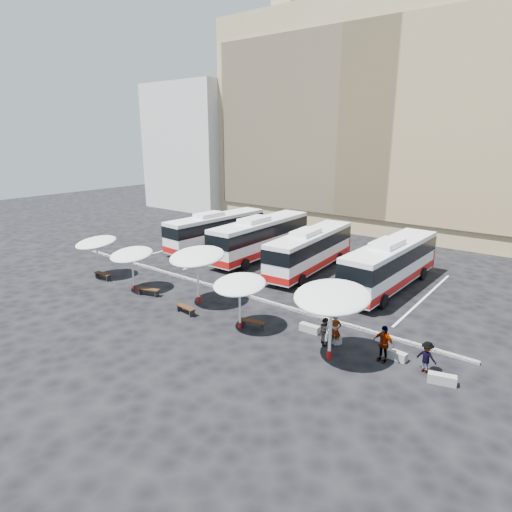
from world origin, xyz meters
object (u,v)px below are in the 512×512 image
Objects in this scene: wood_bench_0 at (103,275)px; conc_bench_0 at (310,328)px; bus_0 at (217,229)px; wood_bench_1 at (148,290)px; conc_bench_2 at (395,355)px; sunshade_0 at (96,243)px; passenger_2 at (383,344)px; sunshade_1 at (132,255)px; conc_bench_1 at (331,337)px; passenger_3 at (427,357)px; bus_2 at (310,249)px; wood_bench_2 at (186,308)px; passenger_0 at (335,330)px; sunshade_3 at (240,285)px; conc_bench_3 at (442,379)px; bus_3 at (391,263)px; wood_bench_3 at (252,322)px; bus_1 at (261,236)px; sunshade_4 at (332,297)px; sunshade_2 at (197,257)px; passenger_1 at (325,331)px.

wood_bench_0 reaches higher than conc_bench_0.
wood_bench_1 is (5.27, -12.69, -1.47)m from bus_0.
wood_bench_1 is at bearing -173.21° from conc_bench_2.
sunshade_0 is 3.11× the size of conc_bench_2.
wood_bench_1 is at bearing -0.17° from wood_bench_0.
wood_bench_0 is 0.87× the size of passenger_2.
sunshade_0 is 1.05× the size of sunshade_1.
passenger_3 reaches higher than conc_bench_1.
bus_0 is at bearing 105.68° from sunshade_1.
bus_2 is 9.82× the size of conc_bench_2.
wood_bench_2 is 9.66m from passenger_0.
conc_bench_3 is (10.98, 1.22, -2.47)m from sunshade_3.
wood_bench_3 is at bearing -106.49° from bus_3.
sunshade_0 is (-1.20, -12.43, 0.92)m from bus_0.
conc_bench_1 is (9.05, 2.36, -0.13)m from wood_bench_2.
sunshade_3 is 1.82× the size of passenger_2.
sunshade_1 is (-7.70, -11.86, 0.82)m from bus_2.
bus_1 is 2.97× the size of sunshade_4.
sunshade_1 is 2.86× the size of conc_bench_3.
wood_bench_3 is at bearing -150.77° from conc_bench_0.
wood_bench_0 is at bearing -138.55° from bus_2.
conc_bench_2 is 0.96× the size of conc_bench_3.
sunshade_1 is at bearing 12.13° from passenger_3.
conc_bench_2 is at bearing 3.42° from sunshade_2.
sunshade_3 is 5.87m from passenger_0.
conc_bench_0 is at bearing 171.71° from conc_bench_1.
wood_bench_3 is (3.05, -11.56, -1.49)m from bus_2.
bus_3 reaches higher than wood_bench_0.
bus_3 reaches higher than wood_bench_3.
passenger_3 is (20.25, 1.67, -1.90)m from sunshade_1.
bus_2 is 14.90m from passenger_2.
bus_0 is 9.34× the size of conc_bench_1.
sunshade_3 is at bearing -0.45° from wood_bench_1.
bus_0 is at bearing 112.55° from wood_bench_1.
passenger_2 is at bearing 0.83° from sunshade_2.
sunshade_2 is at bearing -106.22° from bus_2.
bus_0 reaches higher than sunshade_1.
passenger_2 is (2.65, -0.00, 0.05)m from passenger_0.
sunshade_3 is (10.19, -0.13, 0.03)m from sunshade_1.
wood_bench_1 is 4.44m from wood_bench_2.
passenger_2 reaches higher than passenger_1.
sunshade_3 is 5.86m from sunshade_4.
bus_0 is at bearing 139.26° from wood_bench_3.
wood_bench_1 is 18.61m from passenger_3.
bus_2 reaches higher than passenger_1.
sunshade_1 reaches higher than wood_bench_2.
conc_bench_3 is at bearing 154.98° from passenger_3.
conc_bench_1 is (15.18, 1.72, -2.44)m from sunshade_1.
conc_bench_3 is (19.14, -11.50, -1.74)m from bus_1.
wood_bench_2 is (0.67, -1.81, -2.87)m from sunshade_2.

